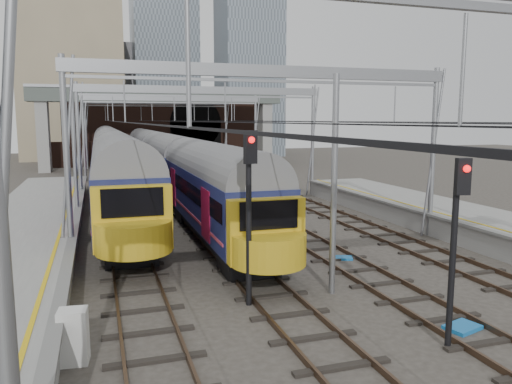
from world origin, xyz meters
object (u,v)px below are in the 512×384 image
object	(u,v)px
train_second	(109,152)
signal_near_left	(249,198)
relay_cabinet	(73,337)
signal_near_centre	(456,230)
train_main	(157,156)

from	to	relation	value
train_second	signal_near_left	bearing A→B (deg)	-85.13
train_second	relay_cabinet	size ratio (longest dim) A/B	51.17
train_second	relay_cabinet	bearing A→B (deg)	-92.65
signal_near_centre	relay_cabinet	xyz separation A→B (m)	(-8.76, 2.07, -2.34)
train_main	relay_cabinet	size ratio (longest dim) A/B	46.87
train_main	signal_near_left	distance (m)	31.09
signal_near_left	relay_cabinet	world-z (taller)	signal_near_left
signal_near_left	relay_cabinet	bearing A→B (deg)	-172.77
signal_near_centre	signal_near_left	bearing A→B (deg)	145.18
train_main	signal_near_centre	xyz separation A→B (m)	(2.96, -35.37, 0.61)
train_main	signal_near_left	world-z (taller)	signal_near_left
signal_near_left	signal_near_centre	size ratio (longest dim) A/B	1.12
signal_near_left	signal_near_centre	distance (m)	5.77
relay_cabinet	signal_near_centre	bearing A→B (deg)	-7.12
train_second	signal_near_left	world-z (taller)	signal_near_left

